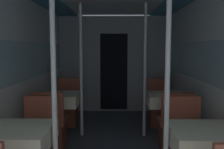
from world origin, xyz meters
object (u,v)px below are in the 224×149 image
support_pole_left_0 (54,88)px  dining_table_left_0 (18,140)px  chair_left_far_0 (38,148)px  dining_table_left_1 (60,101)px  chair_right_far_0 (186,149)px  dining_table_right_1 (166,101)px  chair_right_near_1 (174,132)px  support_pole_right_0 (167,89)px  chair_left_near_1 (52,131)px  chair_left_far_1 (67,111)px  dining_table_right_0 (204,141)px  support_pole_left_1 (81,71)px  chair_right_far_1 (159,111)px  support_pole_right_1 (145,71)px

support_pole_left_0 → dining_table_left_0: bearing=180.0°
chair_left_far_0 → dining_table_left_1: chair_left_far_0 is taller
support_pole_left_0 → chair_right_far_0: 1.77m
chair_left_far_0 → dining_table_right_1: (1.80, 1.23, 0.33)m
chair_right_near_1 → support_pole_right_0: bearing=-106.5°
chair_left_near_1 → chair_left_far_1: same height
dining_table_left_1 → dining_table_right_0: (1.80, -1.84, 0.00)m
dining_table_left_0 → dining_table_right_1: 2.57m
support_pole_left_0 → dining_table_left_1: 1.94m
chair_left_near_1 → chair_left_far_1: (0.00, 1.20, 0.00)m
chair_left_near_1 → support_pole_left_1: support_pole_left_1 is taller
dining_table_left_0 → dining_table_right_0: 1.80m
support_pole_left_0 → support_pole_left_1: 1.84m
chair_left_far_1 → dining_table_right_1: size_ratio=1.22×
support_pole_left_0 → support_pole_left_1: same height
dining_table_left_1 → chair_right_far_0: bearing=-34.4°
support_pole_left_0 → support_pole_left_1: (0.00, 1.84, 0.00)m
support_pole_left_0 → chair_right_far_1: bearing=59.5°
chair_left_near_1 → chair_right_far_1: bearing=33.7°
chair_right_far_1 → dining_table_right_0: bearing=90.0°
dining_table_left_0 → chair_left_near_1: bearing=90.0°
support_pole_right_0 → dining_table_right_1: size_ratio=3.06×
support_pole_left_1 → dining_table_right_0: 2.39m
support_pole_left_1 → chair_right_far_1: support_pole_left_1 is taller
dining_table_right_1 → support_pole_right_1: support_pole_right_1 is taller
support_pole_left_0 → support_pole_right_1: (1.07, 1.84, 0.00)m
chair_right_far_1 → chair_left_near_1: bearing=33.7°
chair_left_far_1 → support_pole_right_1: 1.77m
dining_table_left_0 → dining_table_right_0: (1.80, 0.00, 0.00)m
support_pole_right_0 → dining_table_right_1: bearing=78.8°
dining_table_left_1 → support_pole_right_1: 1.53m
chair_left_far_1 → support_pole_right_1: bearing=157.3°
support_pole_left_0 → chair_left_near_1: bearing=106.5°
dining_table_left_0 → dining_table_left_1: 1.84m
dining_table_left_1 → support_pole_left_1: 0.63m
chair_left_far_0 → chair_right_far_1: size_ratio=1.00×
chair_right_far_0 → chair_right_near_1: (0.00, 0.63, 0.00)m
chair_left_far_0 → chair_left_far_1: same height
dining_table_left_0 → dining_table_right_1: size_ratio=1.00×
dining_table_left_0 → dining_table_left_1: bearing=90.0°
chair_left_near_1 → dining_table_left_1: bearing=90.0°
chair_left_far_0 → support_pole_left_0: 1.10m
chair_left_far_0 → support_pole_right_1: bearing=-139.4°
chair_right_far_0 → dining_table_right_0: bearing=90.0°
support_pole_left_0 → support_pole_right_0: bearing=0.0°
support_pole_left_0 → support_pole_right_1: same height
dining_table_left_1 → chair_left_far_1: 0.69m
dining_table_left_1 → support_pole_left_1: support_pole_left_1 is taller
dining_table_left_1 → dining_table_right_0: bearing=-45.5°
chair_right_near_1 → dining_table_left_1: bearing=161.5°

